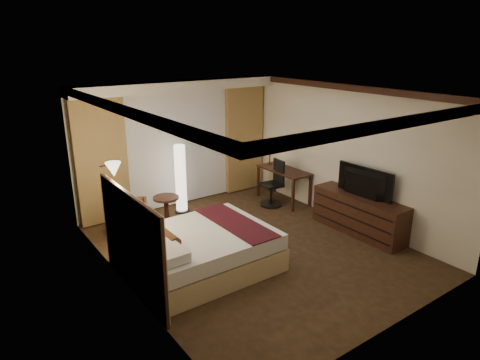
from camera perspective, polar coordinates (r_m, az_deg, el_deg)
floor at (r=7.62m, az=1.77°, el=-9.02°), size 4.50×5.50×0.01m
ceiling at (r=6.82m, az=2.00°, el=11.60°), size 4.50×5.50×0.01m
back_wall at (r=9.36m, az=-8.44°, el=4.81°), size 4.50×0.02×2.70m
left_wall at (r=6.07m, az=-15.26°, el=-3.01°), size 0.02×5.50×2.70m
right_wall at (r=8.61m, az=13.89°, el=3.31°), size 0.02×5.50×2.70m
crown_molding at (r=6.83m, az=1.99°, el=11.10°), size 4.50×5.50×0.12m
soffit at (r=8.93m, az=-8.06°, el=12.35°), size 4.50×0.50×0.20m
curtain_sheer at (r=9.31m, az=-8.18°, el=4.13°), size 2.48×0.04×2.45m
curtain_left_drape at (r=8.63m, az=-18.02°, el=2.30°), size 1.00×0.14×2.45m
curtain_right_drape at (r=10.13m, az=0.54°, el=5.46°), size 1.00×0.14×2.45m
wall_sconce at (r=6.73m, az=-16.51°, el=1.36°), size 0.24×0.24×0.24m
bed at (r=6.86m, az=-5.16°, el=-9.33°), size 2.18×1.70×0.64m
headboard at (r=6.25m, az=-14.08°, el=-8.31°), size 0.12×2.00×1.50m
armchair at (r=8.24m, az=-14.61°, el=-4.78°), size 0.87×0.85×0.70m
side_table at (r=8.59m, az=-9.76°, el=-3.97°), size 0.51×0.51×0.56m
floor_lamp at (r=8.98m, az=-7.92°, el=0.17°), size 0.31×0.31×1.47m
desk at (r=9.65m, az=5.80°, el=-0.69°), size 0.55×1.29×0.75m
desk_lamp at (r=9.85m, az=3.99°, el=3.07°), size 0.18×0.18×0.34m
office_chair at (r=9.33m, az=4.21°, el=-0.44°), size 0.54×0.54×1.02m
dresser at (r=8.34m, az=15.57°, el=-4.43°), size 0.50×1.89×0.73m
television at (r=8.09m, az=15.85°, el=0.14°), size 0.72×1.20×0.15m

